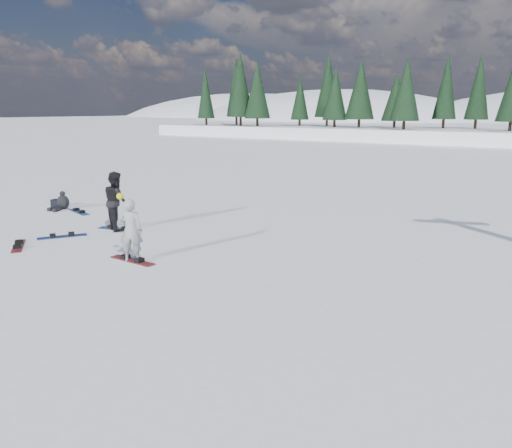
{
  "coord_description": "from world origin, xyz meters",
  "views": [
    {
      "loc": [
        11.88,
        -10.22,
        4.02
      ],
      "look_at": [
        4.95,
        0.25,
        1.1
      ],
      "focal_mm": 35.0,
      "sensor_mm": 36.0,
      "label": 1
    }
  ],
  "objects": [
    {
      "name": "ground",
      "position": [
        0.0,
        0.0,
        0.0
      ],
      "size": [
        420.0,
        420.0,
        0.0
      ],
      "primitive_type": "plane",
      "color": "white",
      "rests_on": "ground"
    },
    {
      "name": "seated_rider",
      "position": [
        -5.71,
        2.06,
        0.29
      ],
      "size": [
        0.65,
        0.96,
        0.75
      ],
      "rotation": [
        0.0,
        0.0,
        0.33
      ],
      "color": "black",
      "rests_on": "ground"
    },
    {
      "name": "snowboard_loose_a",
      "position": [
        -1.81,
        -0.77,
        0.01
      ],
      "size": [
        1.05,
        1.41,
        0.03
      ],
      "primitive_type": "cube",
      "rotation": [
        0.0,
        0.0,
        1.0
      ],
      "color": "navy",
      "rests_on": "ground"
    },
    {
      "name": "snowboard_loose_c",
      "position": [
        -4.61,
        2.01,
        0.01
      ],
      "size": [
        1.52,
        0.69,
        0.03
      ],
      "primitive_type": "cube",
      "rotation": [
        0.0,
        0.0,
        -0.29
      ],
      "color": "#1D499F",
      "rests_on": "ground"
    },
    {
      "name": "snowboarder_woman",
      "position": [
        2.0,
        -1.34,
        0.87
      ],
      "size": [
        0.75,
        0.7,
        1.86
      ],
      "rotation": [
        0.0,
        0.0,
        3.75
      ],
      "color": "#9A9A9F",
      "rests_on": "ground"
    },
    {
      "name": "snowboarder_man",
      "position": [
        -1.11,
        0.92,
        0.99
      ],
      "size": [
        1.2,
        1.1,
        1.98
      ],
      "primitive_type": "imported",
      "rotation": [
        0.0,
        0.0,
        2.68
      ],
      "color": "black",
      "rests_on": "ground"
    },
    {
      "name": "snowboard_man",
      "position": [
        -1.11,
        0.92,
        0.01
      ],
      "size": [
        1.52,
        0.63,
        0.03
      ],
      "primitive_type": "cube",
      "rotation": [
        0.0,
        0.0,
        0.24
      ],
      "color": "#1A5291",
      "rests_on": "ground"
    },
    {
      "name": "gear_bag",
      "position": [
        -6.41,
        2.31,
        0.15
      ],
      "size": [
        0.5,
        0.38,
        0.3
      ],
      "primitive_type": "cube",
      "rotation": [
        0.0,
        0.0,
        0.2
      ],
      "color": "black",
      "rests_on": "ground"
    },
    {
      "name": "snowboard_loose_b",
      "position": [
        -1.93,
        -2.19,
        0.01
      ],
      "size": [
        1.37,
        1.12,
        0.03
      ],
      "primitive_type": "cube",
      "rotation": [
        0.0,
        0.0,
        -0.64
      ],
      "color": "maroon",
      "rests_on": "ground"
    },
    {
      "name": "alpine_backdrop",
      "position": [
        -11.72,
        189.16,
        -13.97
      ],
      "size": [
        412.5,
        227.0,
        53.2
      ],
      "color": "white",
      "rests_on": "ground"
    },
    {
      "name": "snowboard_woman",
      "position": [
        2.01,
        -1.34,
        0.01
      ],
      "size": [
        1.51,
        0.32,
        0.03
      ],
      "primitive_type": "cube",
      "rotation": [
        0.0,
        0.0,
        -0.03
      ],
      "color": "maroon",
      "rests_on": "ground"
    }
  ]
}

